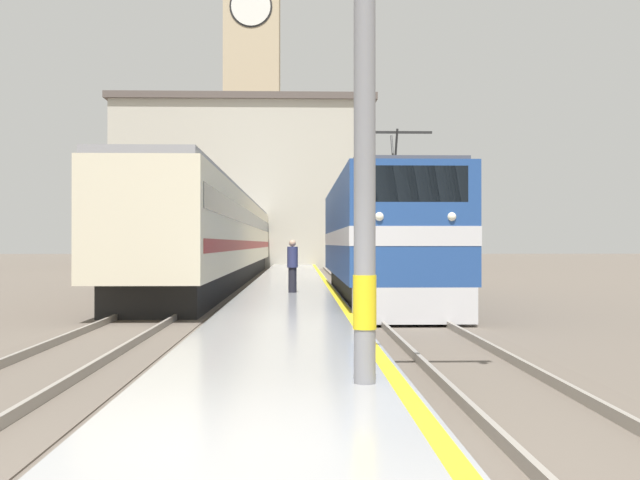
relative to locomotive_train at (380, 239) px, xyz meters
The scene contains 10 objects.
ground_plane 12.76m from the locomotive_train, 103.08° to the left, with size 200.00×200.00×0.00m, color #60564C.
platform 8.02m from the locomotive_train, 111.40° to the left, with size 3.10×140.00×0.32m.
rail_track_near 7.53m from the locomotive_train, 90.00° to the left, with size 2.83×140.00×0.16m.
rail_track_far 9.78m from the locomotive_train, 130.64° to the left, with size 2.83×140.00×0.16m.
locomotive_train is the anchor object (origin of this frame).
passenger_train 21.74m from the locomotive_train, 106.68° to the left, with size 2.92×54.70×4.12m.
catenary_mast 15.51m from the locomotive_train, 96.56° to the right, with size 2.13×0.26×7.43m.
person_on_platform 2.87m from the locomotive_train, behind, with size 0.34×0.34×1.67m.
clock_tower 45.81m from the locomotive_train, 98.79° to the left, with size 6.03×6.03×29.99m.
station_building 36.62m from the locomotive_train, 100.73° to the left, with size 20.00×9.68×12.96m.
Camera 1 is at (0.29, -5.82, 1.86)m, focal length 42.00 mm.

